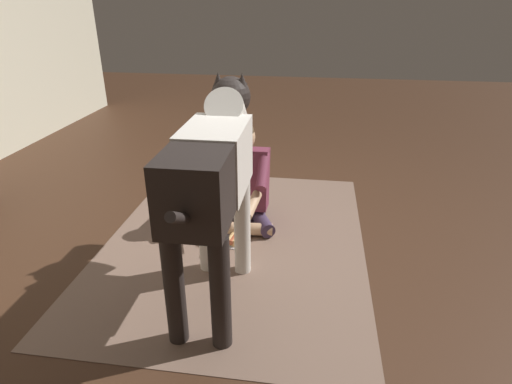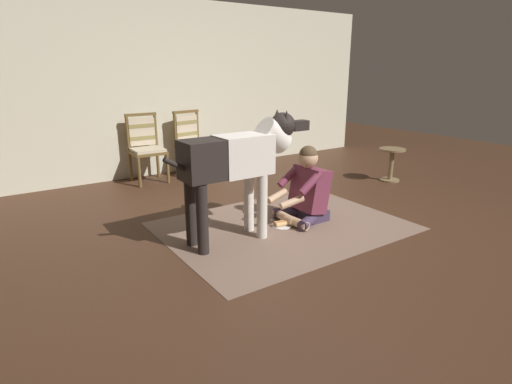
% 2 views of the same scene
% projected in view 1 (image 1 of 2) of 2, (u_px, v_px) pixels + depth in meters
% --- Properties ---
extents(ground_plane, '(13.67, 13.67, 0.00)m').
position_uv_depth(ground_plane, '(260.00, 232.00, 3.24)').
color(ground_plane, '#402719').
extents(area_rug, '(2.45, 1.85, 0.01)m').
position_uv_depth(area_rug, '(235.00, 240.00, 3.12)').
color(area_rug, '#775D4F').
rests_on(area_rug, ground).
extents(person_sitting_on_floor, '(0.65, 0.58, 0.83)m').
position_uv_depth(person_sitting_on_floor, '(242.00, 182.00, 3.25)').
color(person_sitting_on_floor, '#3F304A').
rests_on(person_sitting_on_floor, ground).
extents(large_dog, '(1.56, 0.34, 1.22)m').
position_uv_depth(large_dog, '(214.00, 169.00, 2.29)').
color(large_dog, silver).
rests_on(large_dog, ground).
extents(hot_dog_on_plate, '(0.21, 0.21, 0.06)m').
position_uv_depth(hot_dog_on_plate, '(235.00, 239.00, 3.10)').
color(hot_dog_on_plate, white).
rests_on(hot_dog_on_plate, ground).
extents(round_side_table, '(0.38, 0.38, 0.48)m').
position_uv_depth(round_side_table, '(227.00, 116.00, 5.26)').
color(round_side_table, olive).
rests_on(round_side_table, ground).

